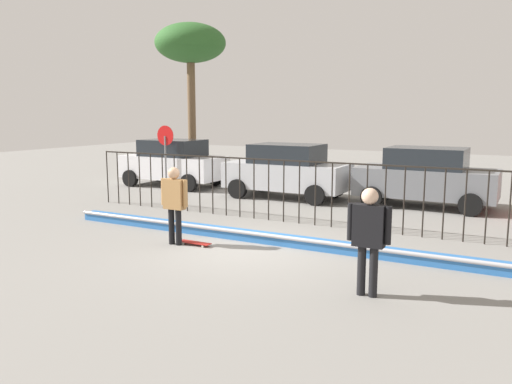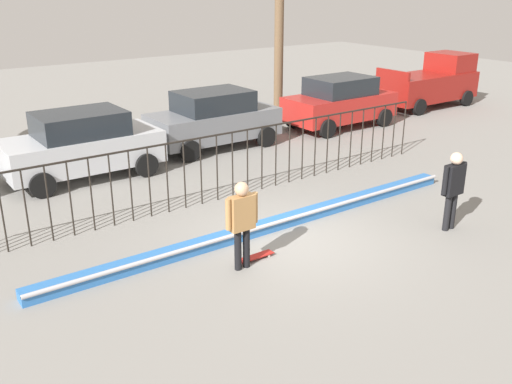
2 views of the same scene
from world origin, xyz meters
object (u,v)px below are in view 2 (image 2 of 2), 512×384
(camera_operator, at_px, (453,184))
(skateboard, at_px, (256,256))
(parked_car_silver, at_px, (82,144))
(pickup_truck, at_px, (431,83))
(parked_car_red, at_px, (340,102))
(skateboarder, at_px, (242,218))
(parked_car_gray, at_px, (214,119))

(camera_operator, bearing_deg, skateboard, 14.70)
(skateboard, bearing_deg, parked_car_silver, 84.77)
(pickup_truck, bearing_deg, parked_car_red, -169.60)
(pickup_truck, bearing_deg, camera_operator, -134.02)
(skateboard, height_order, parked_car_red, parked_car_red)
(skateboarder, xyz_separation_m, parked_car_gray, (4.10, 7.66, -0.10))
(skateboard, distance_m, pickup_truck, 16.82)
(parked_car_gray, bearing_deg, parked_car_red, -4.74)
(skateboarder, relative_size, parked_car_silver, 0.42)
(skateboarder, xyz_separation_m, parked_car_red, (9.45, 7.29, -0.10))
(camera_operator, distance_m, parked_car_silver, 9.91)
(parked_car_silver, bearing_deg, camera_operator, -56.62)
(skateboard, xyz_separation_m, parked_car_gray, (3.67, 7.51, 0.91))
(parked_car_red, relative_size, pickup_truck, 0.91)
(parked_car_gray, xyz_separation_m, pickup_truck, (11.28, 0.12, 0.06))
(skateboard, bearing_deg, parked_car_red, 25.22)
(skateboard, height_order, parked_car_gray, parked_car_gray)
(skateboarder, bearing_deg, skateboard, 45.90)
(skateboarder, distance_m, parked_car_gray, 8.69)
(parked_car_red, bearing_deg, camera_operator, -116.72)
(skateboarder, bearing_deg, parked_car_gray, 88.72)
(skateboard, relative_size, pickup_truck, 0.17)
(skateboarder, relative_size, camera_operator, 0.99)
(parked_car_gray, distance_m, pickup_truck, 11.29)
(skateboarder, bearing_deg, pickup_truck, 53.73)
(parked_car_silver, xyz_separation_m, parked_car_red, (9.99, 0.14, 0.00))
(camera_operator, xyz_separation_m, parked_car_silver, (-5.38, 8.33, -0.11))
(skateboard, xyz_separation_m, parked_car_silver, (-0.97, 7.00, 0.91))
(parked_car_gray, bearing_deg, skateboarder, -118.92)
(parked_car_silver, relative_size, pickup_truck, 0.91)
(skateboarder, distance_m, skateboard, 1.11)
(parked_car_red, bearing_deg, skateboarder, -140.53)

